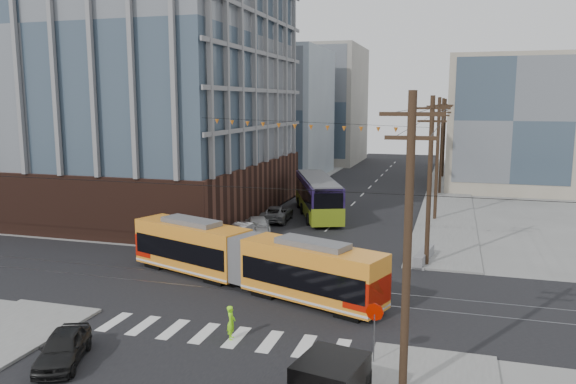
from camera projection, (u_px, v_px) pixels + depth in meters
The scene contains 17 objects.
ground at pixel (244, 312), 28.58m from camera, with size 160.00×160.00×0.00m, color slate.
office_building at pixel (115, 63), 54.24m from camera, with size 30.00×25.00×28.60m, color #381E16.
bg_bldg_nw_near at pixel (262, 113), 81.13m from camera, with size 18.00×16.00×18.00m, color #8C99A5.
bg_bldg_ne_near at pixel (507, 123), 68.23m from camera, with size 14.00×14.00×16.00m, color gray.
bg_bldg_nw_far at pixel (315, 105), 99.05m from camera, with size 16.00×18.00×20.00m, color gray.
bg_bldg_ne_far at pixel (510, 125), 86.76m from camera, with size 16.00×16.00×14.00m, color #8C99A5.
utility_pole_near at pixel (407, 249), 19.64m from camera, with size 0.30×0.30×11.00m, color black.
utility_pole_far at pixel (444, 139), 78.31m from camera, with size 0.30×0.30×11.00m, color black.
streetcar at pixel (247, 259), 32.30m from camera, with size 17.12×2.41×3.30m, color orange, non-canonical shape.
city_bus at pixel (318, 196), 52.69m from camera, with size 2.83×13.05×3.70m, color #1E133D, non-canonical shape.
black_sedan at pixel (63, 347), 22.94m from camera, with size 1.60×3.97×1.35m, color black.
parked_car_silver at pixel (248, 230), 43.96m from camera, with size 1.43×4.10×1.35m, color silver.
parked_car_white at pixel (257, 224), 45.76m from camera, with size 1.96×4.83×1.40m, color #B2B2B2.
parked_car_grey at pixel (277, 213), 50.28m from camera, with size 2.31×5.01×1.39m, color #575859.
pedestrian at pixel (231, 323), 25.24m from camera, with size 0.57×0.38×1.57m, color #91FF17.
stop_sign at pixel (374, 336), 22.68m from camera, with size 0.75×0.75×2.46m, color #9F0F00, non-canonical shape.
jersey_barrier at pixel (424, 256), 37.44m from camera, with size 0.90×3.99×0.80m, color slate.
Camera 1 is at (9.91, -25.47, 10.62)m, focal length 35.00 mm.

